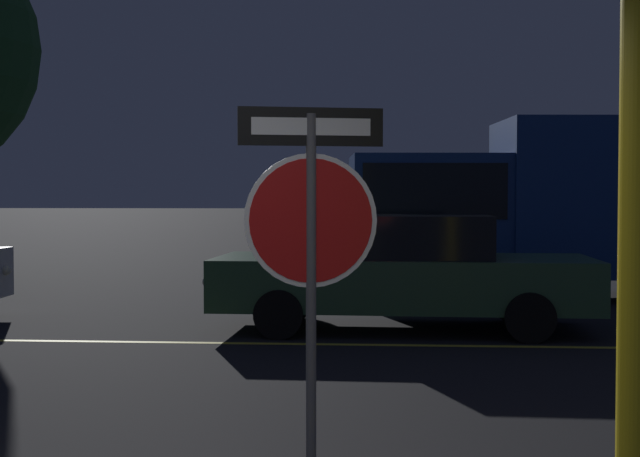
% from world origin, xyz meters
% --- Properties ---
extents(road_center_stripe, '(35.84, 0.12, 0.01)m').
position_xyz_m(road_center_stripe, '(0.00, 6.87, 0.00)').
color(road_center_stripe, gold).
rests_on(road_center_stripe, ground_plane).
extents(stop_sign, '(0.82, 0.22, 2.23)m').
position_xyz_m(stop_sign, '(0.45, 1.70, 1.57)').
color(stop_sign, '#4C4C51').
rests_on(stop_sign, ground_plane).
extents(yellow_pole_right, '(0.15, 0.15, 3.45)m').
position_xyz_m(yellow_pole_right, '(1.85, 0.13, 1.72)').
color(yellow_pole_right, yellow).
rests_on(yellow_pole_right, ground_plane).
extents(passing_car_2, '(4.94, 2.12, 1.48)m').
position_xyz_m(passing_car_2, '(1.15, 8.10, 0.74)').
color(passing_car_2, '#335B38').
rests_on(passing_car_2, ground_plane).
extents(delivery_truck, '(6.81, 2.73, 3.00)m').
position_xyz_m(delivery_truck, '(3.63, 11.84, 1.61)').
color(delivery_truck, navy).
rests_on(delivery_truck, ground_plane).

